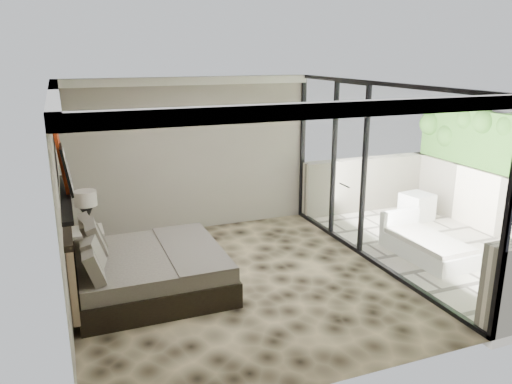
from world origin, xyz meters
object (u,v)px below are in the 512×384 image
object	(u,v)px
bed	(143,269)
nightstand	(86,245)
lounger	(425,245)
table_lamp	(86,205)
ottoman	(417,206)

from	to	relation	value
bed	nightstand	xyz separation A→B (m)	(-0.67, 1.39, -0.07)
nightstand	lounger	distance (m)	5.44
bed	lounger	size ratio (longest dim) A/B	1.34
table_lamp	bed	bearing A→B (deg)	-66.09
nightstand	table_lamp	world-z (taller)	table_lamp
bed	table_lamp	distance (m)	1.64
table_lamp	lounger	size ratio (longest dim) A/B	0.41
table_lamp	lounger	bearing A→B (deg)	-19.66
nightstand	ottoman	distance (m)	6.23
nightstand	lounger	size ratio (longest dim) A/B	0.35
ottoman	table_lamp	bearing A→B (deg)	177.88
bed	lounger	world-z (taller)	bed
table_lamp	lounger	world-z (taller)	table_lamp
nightstand	ottoman	size ratio (longest dim) A/B	1.04
nightstand	bed	bearing A→B (deg)	-77.56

